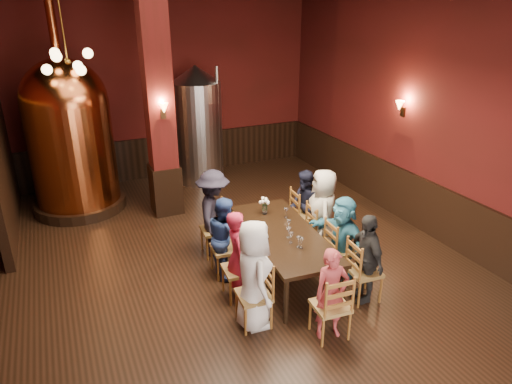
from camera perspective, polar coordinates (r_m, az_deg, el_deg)
name	(u,v)px	position (r m, az deg, el deg)	size (l,w,h in m)	color
room	(225,140)	(6.52, -3.85, 6.56)	(10.00, 10.02, 4.50)	black
wainscot_right	(423,205)	(9.20, 20.19, -1.50)	(0.08, 9.90, 1.00)	black
wainscot_back	(157,157)	(11.61, -12.33, 4.33)	(7.90, 0.08, 1.00)	black
column	(159,104)	(9.06, -12.05, 10.71)	(0.58, 0.58, 4.50)	#4D1010
partition	(2,170)	(9.57, -29.21, 2.37)	(0.22, 3.50, 2.40)	black
pendant_cluster	(68,61)	(8.83, -22.49, 14.85)	(0.90, 0.90, 1.70)	#A57226
sconce_wall	(403,108)	(9.21, 17.93, 10.00)	(0.20, 0.20, 0.36)	black
sconce_column	(163,110)	(8.78, -11.57, 10.05)	(0.20, 0.20, 0.36)	black
dining_table	(283,236)	(7.14, 3.44, -5.48)	(1.18, 2.47, 0.75)	black
chair_0	(254,295)	(6.20, -0.29, -12.74)	(0.46, 0.46, 0.92)	brown
person_0	(254,275)	(6.03, -0.30, -10.35)	(0.75, 0.49, 1.54)	white
chair_1	(238,269)	(6.73, -2.24, -9.62)	(0.46, 0.46, 0.92)	brown
person_1	(238,256)	(6.61, -2.27, -7.94)	(0.50, 0.33, 1.38)	#B01E3C
chair_2	(225,248)	(7.27, -3.85, -6.99)	(0.46, 0.46, 0.92)	brown
person_2	(225,237)	(7.18, -3.90, -5.61)	(0.64, 0.32, 1.32)	navy
chair_3	(214,230)	(7.84, -5.24, -4.69)	(0.46, 0.46, 0.92)	brown
person_3	(214,213)	(7.71, -5.32, -2.69)	(0.99, 0.57, 1.53)	black
chair_4	(364,271)	(6.87, 13.38, -9.58)	(0.46, 0.46, 0.92)	brown
person_4	(366,258)	(6.75, 13.55, -8.00)	(0.80, 0.33, 1.36)	black
chair_5	(341,249)	(7.35, 10.57, -7.04)	(0.46, 0.46, 0.92)	brown
person_5	(342,237)	(7.24, 10.69, -5.57)	(1.25, 0.40, 1.35)	teal
chair_6	(321,231)	(7.85, 8.18, -4.83)	(0.46, 0.46, 0.92)	brown
person_6	(322,214)	(7.71, 8.31, -2.73)	(0.76, 0.50, 1.56)	#B3AE9E
chair_7	(304,215)	(8.38, 6.06, -2.86)	(0.46, 0.46, 0.92)	brown
person_7	(305,205)	(8.30, 6.11, -1.68)	(0.63, 0.31, 1.30)	black
chair_8	(331,305)	(6.10, 9.30, -13.81)	(0.46, 0.46, 0.92)	brown
person_8	(331,294)	(6.00, 9.40, -12.51)	(0.46, 0.30, 1.26)	#9F3539
copper_kettle	(70,135)	(9.90, -22.22, 6.63)	(2.08, 2.08, 4.38)	black
steel_vessel	(198,125)	(10.91, -7.28, 8.30)	(1.36, 1.36, 2.75)	#B2B2B7
rose_vase	(265,203)	(7.62, 1.11, -1.39)	(0.18, 0.18, 0.30)	white
wine_glass_0	(299,242)	(6.68, 5.35, -6.24)	(0.07, 0.07, 0.17)	white
wine_glass_1	(289,225)	(7.15, 4.11, -4.14)	(0.07, 0.07, 0.17)	white
wine_glass_2	(266,235)	(6.85, 1.24, -5.35)	(0.07, 0.07, 0.17)	white
wine_glass_3	(301,243)	(6.66, 5.68, -6.36)	(0.07, 0.07, 0.17)	white
wine_glass_4	(286,213)	(7.54, 3.79, -2.62)	(0.07, 0.07, 0.17)	white
wine_glass_5	(289,232)	(6.93, 4.12, -5.07)	(0.07, 0.07, 0.17)	white
wine_glass_6	(291,238)	(6.78, 4.41, -5.72)	(0.07, 0.07, 0.17)	white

